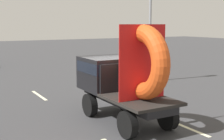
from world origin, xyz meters
TOP-DOWN VIEW (x-y plane):
  - ground_plane at (0.00, 0.00)m, footprint 120.00×120.00m
  - flatbed_truck at (-0.09, -0.64)m, footprint 2.02×4.76m
  - traffic_light at (5.77, 5.41)m, footprint 0.42×0.36m
  - lane_dash_left_far at (-1.69, 5.06)m, footprint 0.16×2.43m
  - lane_dash_right_near at (1.51, -2.69)m, footprint 0.16×2.10m
  - lane_dash_right_far at (1.51, 5.37)m, footprint 0.16×2.73m

SIDE VIEW (x-z plane):
  - ground_plane at x=0.00m, z-range 0.00..0.00m
  - lane_dash_left_far at x=-1.69m, z-range 0.00..0.01m
  - lane_dash_right_near at x=1.51m, z-range 0.00..0.01m
  - lane_dash_right_far at x=1.51m, z-range 0.00..0.01m
  - flatbed_truck at x=-0.09m, z-range -0.10..3.65m
  - traffic_light at x=5.77m, z-range 0.94..7.47m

